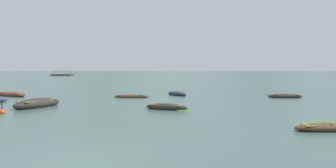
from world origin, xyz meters
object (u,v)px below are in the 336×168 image
object	(u,v)px
rowboat_8	(177,94)
rowboat_4	(166,107)
mooring_buoy	(2,112)
rowboat_1	(131,96)
ferry_0	(62,75)
rowboat_7	(38,104)
rowboat_0	(285,96)
rowboat_3	(328,128)
rowboat_5	(12,94)

from	to	relation	value
rowboat_8	rowboat_4	bearing A→B (deg)	-94.21
rowboat_4	mooring_buoy	xyz separation A→B (m)	(-9.94, -2.28, -0.07)
rowboat_1	ferry_0	distance (m)	131.55
rowboat_7	rowboat_8	size ratio (longest dim) A/B	1.47
rowboat_0	rowboat_8	world-z (taller)	rowboat_8
rowboat_0	rowboat_3	distance (m)	17.73
rowboat_0	rowboat_8	xyz separation A→B (m)	(-10.33, 2.69, 0.02)
rowboat_7	rowboat_5	bearing A→B (deg)	124.28
rowboat_7	ferry_0	size ratio (longest dim) A/B	0.46
rowboat_4	mooring_buoy	bearing A→B (deg)	-167.07
rowboat_4	rowboat_5	bearing A→B (deg)	145.14
rowboat_7	rowboat_3	bearing A→B (deg)	-28.53
rowboat_1	rowboat_3	bearing A→B (deg)	-57.88
rowboat_3	rowboat_5	distance (m)	29.74
rowboat_8	rowboat_5	bearing A→B (deg)	-175.78
rowboat_3	rowboat_4	size ratio (longest dim) A/B	0.99
mooring_buoy	rowboat_4	bearing A→B (deg)	12.93
rowboat_1	mooring_buoy	world-z (taller)	mooring_buoy
rowboat_0	rowboat_5	bearing A→B (deg)	176.95
rowboat_1	rowboat_8	size ratio (longest dim) A/B	1.10
rowboat_5	rowboat_7	world-z (taller)	rowboat_7
rowboat_3	rowboat_5	bearing A→B (deg)	141.01
rowboat_4	rowboat_7	world-z (taller)	rowboat_7
rowboat_0	mooring_buoy	bearing A→B (deg)	-150.64
rowboat_5	rowboat_8	world-z (taller)	rowboat_5
rowboat_4	rowboat_5	size ratio (longest dim) A/B	0.74
ferry_0	mooring_buoy	world-z (taller)	ferry_0
rowboat_1	rowboat_7	distance (m)	9.97
rowboat_0	rowboat_7	size ratio (longest dim) A/B	0.74
rowboat_7	mooring_buoy	xyz separation A→B (m)	(-0.71, -3.59, -0.16)
rowboat_1	ferry_0	bearing A→B (deg)	111.39
ferry_0	rowboat_7	bearing A→B (deg)	-72.07
rowboat_1	rowboat_3	distance (m)	20.22
rowboat_4	mooring_buoy	size ratio (longest dim) A/B	3.27
rowboat_5	rowboat_7	bearing A→B (deg)	-55.72
rowboat_4	rowboat_0	bearing A→B (deg)	40.61
mooring_buoy	ferry_0	bearing A→B (deg)	107.20
rowboat_5	mooring_buoy	xyz separation A→B (m)	(5.95, -13.36, -0.08)
rowboat_7	rowboat_1	bearing A→B (deg)	55.11
rowboat_4	ferry_0	bearing A→B (deg)	111.32
mooring_buoy	rowboat_0	bearing A→B (deg)	29.36
rowboat_1	ferry_0	world-z (taller)	ferry_0
rowboat_0	rowboat_8	size ratio (longest dim) A/B	1.08
rowboat_1	rowboat_5	bearing A→B (deg)	172.67
ferry_0	rowboat_3	bearing A→B (deg)	-67.19
rowboat_3	rowboat_4	bearing A→B (deg)	133.37
rowboat_1	rowboat_3	size ratio (longest dim) A/B	1.09
rowboat_3	rowboat_8	world-z (taller)	rowboat_8
rowboat_1	ferry_0	size ratio (longest dim) A/B	0.34
rowboat_0	rowboat_4	distance (m)	14.80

